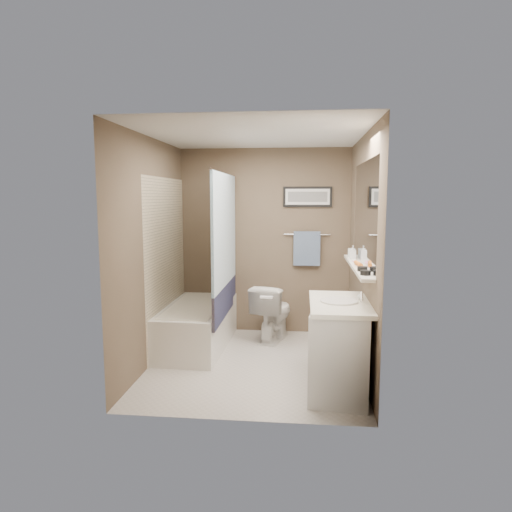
# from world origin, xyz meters

# --- Properties ---
(ground) EXTENTS (2.50, 2.50, 0.00)m
(ground) POSITION_xyz_m (0.00, 0.00, 0.00)
(ground) COLOR beige
(ground) RESTS_ON ground
(ceiling) EXTENTS (2.20, 2.50, 0.04)m
(ceiling) POSITION_xyz_m (0.00, 0.00, 2.38)
(ceiling) COLOR silver
(ceiling) RESTS_ON wall_back
(wall_back) EXTENTS (2.20, 0.04, 2.40)m
(wall_back) POSITION_xyz_m (0.00, 1.23, 1.20)
(wall_back) COLOR brown
(wall_back) RESTS_ON ground
(wall_front) EXTENTS (2.20, 0.04, 2.40)m
(wall_front) POSITION_xyz_m (0.00, -1.23, 1.20)
(wall_front) COLOR brown
(wall_front) RESTS_ON ground
(wall_left) EXTENTS (0.04, 2.50, 2.40)m
(wall_left) POSITION_xyz_m (-1.08, 0.00, 1.20)
(wall_left) COLOR brown
(wall_left) RESTS_ON ground
(wall_right) EXTENTS (0.04, 2.50, 2.40)m
(wall_right) POSITION_xyz_m (1.08, 0.00, 1.20)
(wall_right) COLOR brown
(wall_right) RESTS_ON ground
(tile_surround) EXTENTS (0.02, 1.55, 2.00)m
(tile_surround) POSITION_xyz_m (-1.09, 0.50, 1.00)
(tile_surround) COLOR beige
(tile_surround) RESTS_ON wall_left
(curtain_rod) EXTENTS (0.02, 1.55, 0.02)m
(curtain_rod) POSITION_xyz_m (-0.40, 0.50, 2.05)
(curtain_rod) COLOR silver
(curtain_rod) RESTS_ON wall_left
(curtain_upper) EXTENTS (0.03, 1.45, 1.28)m
(curtain_upper) POSITION_xyz_m (-0.40, 0.50, 1.40)
(curtain_upper) COLOR white
(curtain_upper) RESTS_ON curtain_rod
(curtain_lower) EXTENTS (0.03, 1.45, 0.36)m
(curtain_lower) POSITION_xyz_m (-0.40, 0.50, 0.58)
(curtain_lower) COLOR #272A4A
(curtain_lower) RESTS_ON curtain_rod
(mirror) EXTENTS (0.02, 1.60, 1.00)m
(mirror) POSITION_xyz_m (1.09, -0.15, 1.62)
(mirror) COLOR silver
(mirror) RESTS_ON wall_right
(shelf) EXTENTS (0.12, 1.60, 0.03)m
(shelf) POSITION_xyz_m (1.04, -0.15, 1.10)
(shelf) COLOR silver
(shelf) RESTS_ON wall_right
(towel_bar) EXTENTS (0.60, 0.02, 0.02)m
(towel_bar) POSITION_xyz_m (0.55, 1.22, 1.30)
(towel_bar) COLOR silver
(towel_bar) RESTS_ON wall_back
(towel) EXTENTS (0.34, 0.05, 0.44)m
(towel) POSITION_xyz_m (0.55, 1.20, 1.12)
(towel) COLOR #7F98B9
(towel) RESTS_ON towel_bar
(art_frame) EXTENTS (0.62, 0.02, 0.26)m
(art_frame) POSITION_xyz_m (0.55, 1.23, 1.78)
(art_frame) COLOR black
(art_frame) RESTS_ON wall_back
(art_mat) EXTENTS (0.56, 0.00, 0.20)m
(art_mat) POSITION_xyz_m (0.55, 1.22, 1.78)
(art_mat) COLOR white
(art_mat) RESTS_ON art_frame
(art_image) EXTENTS (0.50, 0.00, 0.13)m
(art_image) POSITION_xyz_m (0.55, 1.22, 1.78)
(art_image) COLOR #595959
(art_image) RESTS_ON art_mat
(door) EXTENTS (0.80, 0.02, 2.00)m
(door) POSITION_xyz_m (0.55, -1.24, 1.00)
(door) COLOR silver
(door) RESTS_ON wall_front
(door_handle) EXTENTS (0.10, 0.02, 0.02)m
(door_handle) POSITION_xyz_m (0.22, -1.19, 1.00)
(door_handle) COLOR silver
(door_handle) RESTS_ON door
(bathtub) EXTENTS (0.74, 1.52, 0.50)m
(bathtub) POSITION_xyz_m (-0.75, 0.51, 0.25)
(bathtub) COLOR white
(bathtub) RESTS_ON ground
(tub_rim) EXTENTS (0.56, 1.36, 0.02)m
(tub_rim) POSITION_xyz_m (-0.75, 0.51, 0.50)
(tub_rim) COLOR white
(tub_rim) RESTS_ON bathtub
(toilet) EXTENTS (0.57, 0.78, 0.71)m
(toilet) POSITION_xyz_m (0.14, 0.88, 0.35)
(toilet) COLOR white
(toilet) RESTS_ON ground
(vanity) EXTENTS (0.59, 0.95, 0.80)m
(vanity) POSITION_xyz_m (0.85, -0.59, 0.40)
(vanity) COLOR silver
(vanity) RESTS_ON ground
(countertop) EXTENTS (0.54, 0.96, 0.04)m
(countertop) POSITION_xyz_m (0.84, -0.59, 0.82)
(countertop) COLOR white
(countertop) RESTS_ON vanity
(sink_basin) EXTENTS (0.34, 0.34, 0.01)m
(sink_basin) POSITION_xyz_m (0.83, -0.59, 0.85)
(sink_basin) COLOR silver
(sink_basin) RESTS_ON countertop
(faucet_spout) EXTENTS (0.02, 0.02, 0.10)m
(faucet_spout) POSITION_xyz_m (1.03, -0.59, 0.89)
(faucet_spout) COLOR white
(faucet_spout) RESTS_ON countertop
(faucet_knob) EXTENTS (0.05, 0.05, 0.05)m
(faucet_knob) POSITION_xyz_m (1.03, -0.49, 0.87)
(faucet_knob) COLOR white
(faucet_knob) RESTS_ON countertop
(candle_bowl_near) EXTENTS (0.09, 0.09, 0.04)m
(candle_bowl_near) POSITION_xyz_m (1.04, -0.74, 1.14)
(candle_bowl_near) COLOR black
(candle_bowl_near) RESTS_ON shelf
(candle_bowl_far) EXTENTS (0.09, 0.09, 0.04)m
(candle_bowl_far) POSITION_xyz_m (1.04, -0.53, 1.14)
(candle_bowl_far) COLOR black
(candle_bowl_far) RESTS_ON shelf
(hair_brush_front) EXTENTS (0.07, 0.22, 0.04)m
(hair_brush_front) POSITION_xyz_m (1.04, -0.23, 1.14)
(hair_brush_front) COLOR orange
(hair_brush_front) RESTS_ON shelf
(pink_comb) EXTENTS (0.05, 0.16, 0.01)m
(pink_comb) POSITION_xyz_m (1.04, 0.02, 1.12)
(pink_comb) COLOR pink
(pink_comb) RESTS_ON shelf
(glass_jar) EXTENTS (0.08, 0.08, 0.10)m
(glass_jar) POSITION_xyz_m (1.04, 0.41, 1.17)
(glass_jar) COLOR silver
(glass_jar) RESTS_ON shelf
(soap_bottle) EXTENTS (0.07, 0.07, 0.15)m
(soap_bottle) POSITION_xyz_m (1.04, 0.28, 1.19)
(soap_bottle) COLOR #999999
(soap_bottle) RESTS_ON shelf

